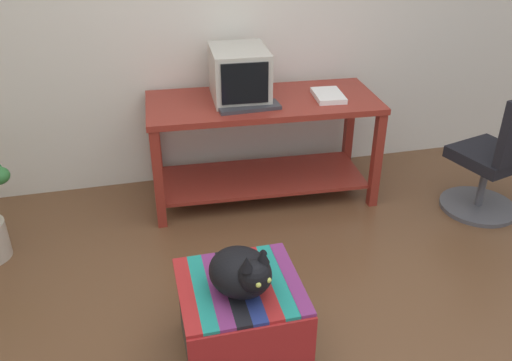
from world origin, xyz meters
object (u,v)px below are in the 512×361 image
object	(u,v)px
desk	(263,131)
cat	(243,272)
keyboard	(249,107)
ottoman_with_blanket	(241,319)
tv_monitor	(239,74)
book	(328,96)
office_chair	(496,163)

from	to	relation	value
desk	cat	distance (m)	1.57
keyboard	desk	bearing A→B (deg)	45.06
keyboard	ottoman_with_blanket	xyz separation A→B (m)	(-0.35, -1.31, -0.54)
tv_monitor	book	xyz separation A→B (m)	(0.58, -0.14, -0.15)
keyboard	ottoman_with_blanket	bearing A→B (deg)	-107.13
desk	tv_monitor	world-z (taller)	tv_monitor
tv_monitor	book	world-z (taller)	tv_monitor
cat	office_chair	bearing A→B (deg)	4.15
office_chair	ottoman_with_blanket	bearing A→B (deg)	8.26
ottoman_with_blanket	desk	bearing A→B (deg)	71.79
book	office_chair	distance (m)	1.20
ottoman_with_blanket	office_chair	bearing A→B (deg)	23.68
book	ottoman_with_blanket	size ratio (longest dim) A/B	0.49
desk	cat	bearing A→B (deg)	-104.28
ottoman_with_blanket	cat	distance (m)	0.32
desk	keyboard	xyz separation A→B (m)	(-0.13, -0.14, 0.24)
tv_monitor	keyboard	distance (m)	0.26
tv_monitor	keyboard	xyz separation A→B (m)	(0.02, -0.21, -0.15)
tv_monitor	desk	bearing A→B (deg)	-22.11
office_chair	tv_monitor	bearing A→B (deg)	-38.47
tv_monitor	ottoman_with_blanket	xyz separation A→B (m)	(-0.33, -1.52, -0.69)
ottoman_with_blanket	office_chair	size ratio (longest dim) A/B	0.63
desk	ottoman_with_blanket	world-z (taller)	desk
book	tv_monitor	bearing A→B (deg)	171.63
tv_monitor	ottoman_with_blanket	size ratio (longest dim) A/B	0.85
ottoman_with_blanket	book	bearing A→B (deg)	56.38
desk	cat	world-z (taller)	desk
keyboard	book	bearing A→B (deg)	4.36
tv_monitor	ottoman_with_blanket	bearing A→B (deg)	-99.07
ottoman_with_blanket	office_chair	xyz separation A→B (m)	(1.92, 0.84, 0.18)
tv_monitor	ottoman_with_blanket	world-z (taller)	tv_monitor
ottoman_with_blanket	cat	size ratio (longest dim) A/B	1.37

